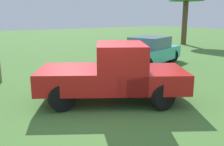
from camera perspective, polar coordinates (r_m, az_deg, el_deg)
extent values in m
plane|color=#477533|center=(7.60, 0.31, -7.52)|extent=(80.00, 80.00, 0.00)
cylinder|color=black|center=(7.27, -11.13, -5.44)|extent=(0.80, 0.22, 0.80)
cylinder|color=black|center=(8.85, -9.50, -2.02)|extent=(0.80, 0.22, 0.80)
cylinder|color=black|center=(7.38, 11.46, -5.16)|extent=(0.80, 0.22, 0.80)
cylinder|color=black|center=(8.94, 8.99, -1.84)|extent=(0.80, 0.22, 0.80)
cube|color=red|center=(7.95, -9.70, -1.21)|extent=(2.54, 2.61, 0.64)
cube|color=red|center=(7.82, 1.96, 1.58)|extent=(2.24, 2.42, 1.40)
cube|color=slate|center=(7.74, 1.99, 4.77)|extent=(1.97, 2.18, 0.48)
cube|color=red|center=(8.02, 8.32, -1.19)|extent=(2.85, 2.79, 0.60)
cube|color=silver|center=(8.17, -15.44, -3.01)|extent=(1.07, 1.69, 0.16)
cylinder|color=black|center=(12.19, 7.68, 1.95)|extent=(0.70, 0.20, 0.70)
cylinder|color=black|center=(13.02, 1.56, 2.76)|extent=(0.70, 0.20, 0.70)
cylinder|color=black|center=(14.97, 13.50, 3.76)|extent=(0.70, 0.20, 0.70)
cylinder|color=black|center=(15.65, 8.15, 4.37)|extent=(0.70, 0.20, 0.70)
cube|color=#4CC6B2|center=(13.88, 7.97, 4.14)|extent=(5.08, 3.39, 0.68)
cube|color=slate|center=(14.01, 8.52, 6.84)|extent=(2.52, 2.25, 0.60)
cylinder|color=brown|center=(24.15, 16.02, 10.76)|extent=(0.47, 0.47, 3.85)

